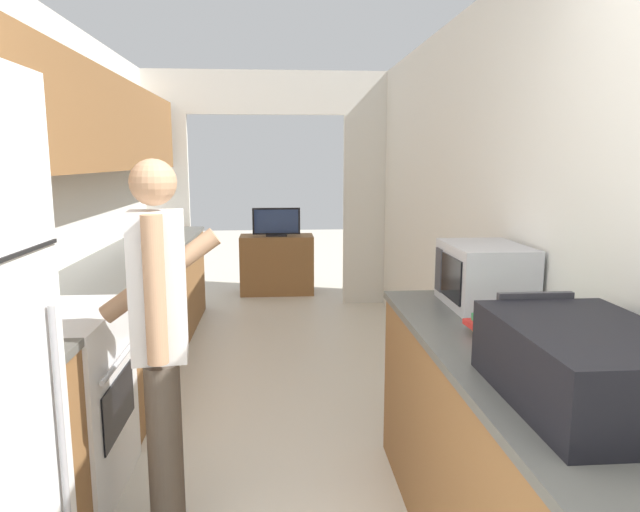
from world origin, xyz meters
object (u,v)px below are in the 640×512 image
at_px(tv_cabinet, 277,264).
at_px(microwave, 484,276).
at_px(person, 161,345).
at_px(television, 276,222).
at_px(range_oven, 50,405).
at_px(suitcase, 586,365).
at_px(book_stack, 506,329).

bearing_deg(tv_cabinet, microwave, -76.54).
distance_m(person, television, 4.45).
bearing_deg(television, person, -96.02).
relative_size(person, tv_cabinet, 1.84).
distance_m(range_oven, television, 4.23).
relative_size(range_oven, person, 0.65).
xyz_separation_m(person, tv_cabinet, (0.47, 4.47, -0.50)).
relative_size(range_oven, suitcase, 1.50).
relative_size(person, television, 2.85).
xyz_separation_m(tv_cabinet, television, (0.00, -0.04, 0.51)).
relative_size(microwave, book_stack, 1.61).
xyz_separation_m(person, microwave, (1.45, 0.34, 0.19)).
distance_m(book_stack, television, 4.68).
bearing_deg(person, range_oven, 52.71).
xyz_separation_m(person, suitcase, (1.35, -0.75, 0.16)).
height_order(range_oven, tv_cabinet, range_oven).
distance_m(suitcase, book_stack, 0.59).
bearing_deg(book_stack, television, 101.01).
bearing_deg(range_oven, tv_cabinet, 75.53).
height_order(range_oven, suitcase, suitcase).
distance_m(suitcase, television, 5.25).
height_order(microwave, television, microwave).
bearing_deg(person, television, -12.98).
distance_m(microwave, television, 4.20).
distance_m(range_oven, person, 0.80).
distance_m(person, microwave, 1.51).
bearing_deg(range_oven, television, 75.39).
bearing_deg(suitcase, tv_cabinet, 99.60).
bearing_deg(book_stack, person, 173.05).
relative_size(book_stack, tv_cabinet, 0.34).
bearing_deg(microwave, tv_cabinet, 103.46).
distance_m(microwave, tv_cabinet, 4.30).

